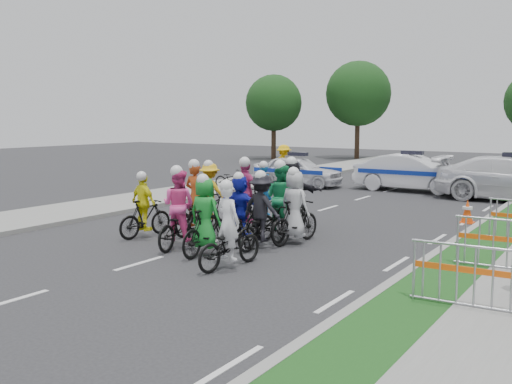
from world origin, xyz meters
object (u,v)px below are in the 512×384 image
Objects in this scene: rider_1 at (206,223)px; tree_3 at (358,94)px; barrier_1 at (508,247)px; parked_bike at (231,179)px; marshal_hiviz at (284,165)px; police_car_0 at (298,171)px; rider_8 at (281,209)px; rider_0 at (229,239)px; rider_2 at (180,217)px; rider_6 at (197,209)px; rider_3 at (145,212)px; rider_9 at (246,202)px; rider_12 at (265,201)px; tree_0 at (274,103)px; rider_4 at (262,218)px; rider_10 at (210,200)px; rider_7 at (295,214)px; rider_11 at (292,199)px; rider_5 at (240,212)px; cone_0 at (467,212)px; police_car_1 at (412,173)px; barrier_0 at (475,281)px.

rider_1 is 0.25× the size of tree_3.
barrier_1 reaches higher than parked_bike.
marshal_hiviz is 0.93× the size of barrier_1.
rider_8 is at bearing -158.19° from police_car_0.
rider_0 is at bearing 148.59° from rider_1.
rider_6 reaches higher than rider_2.
rider_6 is 2.31m from rider_8.
rider_3 is at bearing 51.31° from rider_6.
rider_9 is 1.10× the size of rider_12.
rider_2 is 1.00× the size of rider_9.
tree_3 is at bearing -58.23° from marshal_hiviz.
rider_3 is 0.87× the size of barrier_1.
tree_0 reaches higher than marshal_hiviz.
rider_4 is at bearing -121.24° from rider_1.
rider_10 is (-3.31, 3.59, 0.12)m from rider_0.
rider_7 reaches higher than marshal_hiviz.
tree_3 is at bearing -61.14° from rider_7.
rider_8 reaches higher than rider_4.
rider_8 is at bearing -70.12° from tree_3.
rider_4 is 3.75m from rider_12.
rider_11 is 1.64m from rider_12.
rider_11 is 10.18m from police_car_0.
tree_3 reaches higher than rider_1.
rider_0 reaches higher than rider_5.
tree_3 is (-3.23, 20.72, 4.43)m from parked_bike.
cone_0 is (3.97, 7.38, -0.38)m from rider_1.
rider_10 is (-1.21, 2.74, 0.00)m from rider_2.
rider_0 is 1.01× the size of marshal_hiviz.
marshal_hiviz is at bearing -77.04° from tree_3.
rider_7 is at bearing -176.78° from police_car_1.
rider_4 is 1.33m from rider_8.
rider_6 is 0.99× the size of rider_11.
rider_5 is 2.52× the size of cone_0.
rider_10 is at bearing -144.56° from cone_0.
rider_8 reaches higher than rider_2.
rider_3 is 31.08m from tree_3.
parked_bike is (-7.56, 10.47, -0.15)m from rider_0.
rider_1 is at bearing -146.10° from parked_bike.
rider_4 reaches higher than rider_12.
rider_2 is at bearing -74.01° from tree_3.
rider_3 is 0.43× the size of police_car_0.
barrier_1 is 32.94m from tree_3.
rider_8 is at bearing 141.28° from rider_12.
rider_11 is at bearing -50.02° from rider_7.
barrier_0 is at bearing 161.34° from rider_2.
rider_2 reaches higher than rider_0.
police_car_1 is (0.03, 10.06, -0.07)m from rider_11.
rider_8 is 5.97m from cone_0.
marshal_hiviz reaches higher than parked_bike.
tree_3 is at bearing -64.07° from rider_0.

